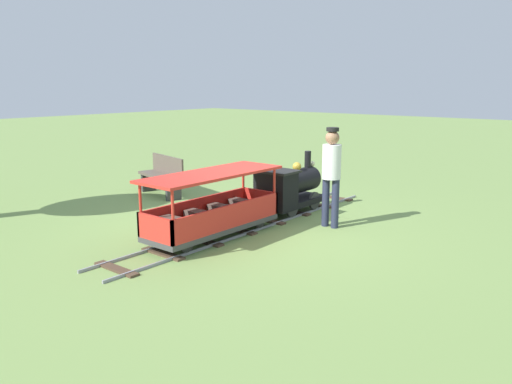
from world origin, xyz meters
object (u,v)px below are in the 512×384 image
(locomotive, at_px, (289,187))
(passenger_car, at_px, (213,211))
(park_bench, at_px, (162,176))
(conductor_person, at_px, (331,169))

(locomotive, xyz_separation_m, passenger_car, (0.00, -1.93, -0.06))
(locomotive, bearing_deg, passenger_car, -90.00)
(locomotive, distance_m, passenger_car, 1.93)
(locomotive, xyz_separation_m, park_bench, (-2.96, -0.40, -0.07))
(conductor_person, xyz_separation_m, park_bench, (-3.99, -0.13, -0.54))
(park_bench, bearing_deg, conductor_person, 1.93)
(locomotive, height_order, conductor_person, conductor_person)
(passenger_car, xyz_separation_m, park_bench, (-2.96, 1.53, -0.01))
(locomotive, bearing_deg, park_bench, -172.32)
(conductor_person, relative_size, park_bench, 1.19)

